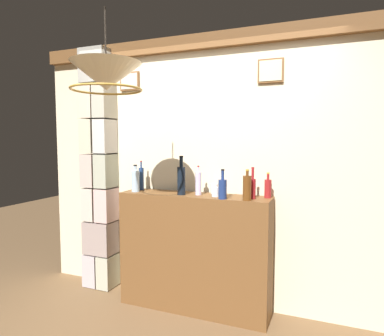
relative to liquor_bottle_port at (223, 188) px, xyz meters
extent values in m
cube|color=beige|center=(-0.31, 0.37, 0.11)|extent=(3.60, 0.08, 2.60)
cube|color=brown|center=(-0.31, 0.31, 1.33)|extent=(3.60, 0.10, 0.14)
cube|color=brown|center=(-1.10, 0.32, 1.02)|extent=(0.22, 0.03, 0.19)
cube|color=beige|center=(-1.10, 0.30, 1.02)|extent=(0.19, 0.01, 0.16)
cube|color=brown|center=(0.34, 0.32, 1.02)|extent=(0.22, 0.03, 0.21)
cube|color=beige|center=(0.34, 0.30, 1.02)|extent=(0.19, 0.01, 0.18)
cube|color=#B5A9AC|center=(-1.52, 0.24, -1.01)|extent=(0.17, 0.29, 0.35)
cube|color=#AEAF98|center=(-1.35, 0.24, -1.01)|extent=(0.15, 0.29, 0.35)
cube|color=gray|center=(-1.44, 0.24, -0.64)|extent=(0.32, 0.29, 0.35)
cube|color=beige|center=(-1.52, 0.24, -0.28)|extent=(0.15, 0.29, 0.35)
cube|color=#CBA9A3|center=(-1.35, 0.24, -0.28)|extent=(0.16, 0.29, 0.35)
cube|color=#BAA499|center=(-1.52, 0.24, 0.08)|extent=(0.16, 0.29, 0.35)
cube|color=#A2A691|center=(-1.35, 0.24, 0.08)|extent=(0.15, 0.29, 0.35)
cube|color=#BCB59A|center=(-1.52, 0.24, 0.45)|extent=(0.15, 0.29, 0.35)
cube|color=beige|center=(-1.35, 0.24, 0.45)|extent=(0.15, 0.29, 0.35)
cube|color=beige|center=(-1.52, 0.24, 0.81)|extent=(0.17, 0.29, 0.35)
cube|color=#A8A491|center=(-1.35, 0.24, 0.81)|extent=(0.15, 0.29, 0.35)
cube|color=#99978D|center=(-1.44, 0.24, 1.18)|extent=(0.30, 0.29, 0.35)
cube|color=brown|center=(-0.31, 0.12, -0.64)|extent=(1.42, 0.33, 1.10)
cylinder|color=navy|center=(0.00, 0.00, -0.01)|extent=(0.07, 0.07, 0.17)
cylinder|color=navy|center=(0.00, 0.00, 0.11)|extent=(0.03, 0.03, 0.08)
cylinder|color=black|center=(0.00, 0.00, 0.16)|extent=(0.03, 0.03, 0.01)
cylinder|color=maroon|center=(0.24, 0.10, -0.01)|extent=(0.05, 0.05, 0.17)
cylinder|color=maroon|center=(0.24, 0.10, 0.12)|extent=(0.02, 0.02, 0.09)
cylinder|color=maroon|center=(0.24, 0.10, 0.17)|extent=(0.03, 0.03, 0.01)
cylinder|color=#A6C4D9|center=(-0.90, 0.07, 0.01)|extent=(0.08, 0.08, 0.21)
cylinder|color=#A6C4D9|center=(-0.90, 0.07, 0.14)|extent=(0.03, 0.03, 0.05)
cylinder|color=black|center=(-0.90, 0.07, 0.17)|extent=(0.03, 0.03, 0.01)
cylinder|color=navy|center=(-0.91, 0.20, 0.02)|extent=(0.05, 0.05, 0.22)
cylinder|color=navy|center=(-0.91, 0.20, 0.16)|extent=(0.02, 0.02, 0.06)
cylinder|color=maroon|center=(-0.91, 0.20, 0.20)|extent=(0.02, 0.02, 0.01)
cylinder|color=brown|center=(0.21, 0.00, 0.01)|extent=(0.07, 0.07, 0.21)
cylinder|color=brown|center=(0.21, 0.00, 0.14)|extent=(0.02, 0.02, 0.04)
cylinder|color=#B7932D|center=(0.21, 0.00, 0.16)|extent=(0.03, 0.03, 0.01)
cylinder|color=silver|center=(-0.27, 0.12, 0.01)|extent=(0.05, 0.05, 0.21)
cylinder|color=silver|center=(-0.27, 0.12, 0.14)|extent=(0.02, 0.02, 0.05)
cylinder|color=maroon|center=(-0.27, 0.12, 0.17)|extent=(0.02, 0.02, 0.01)
cylinder|color=black|center=(-0.41, 0.07, 0.04)|extent=(0.08, 0.08, 0.26)
cylinder|color=black|center=(-0.41, 0.07, 0.21)|extent=(0.03, 0.03, 0.09)
cylinder|color=black|center=(-0.41, 0.07, 0.26)|extent=(0.04, 0.04, 0.01)
cylinder|color=maroon|center=(0.35, 0.20, -0.01)|extent=(0.06, 0.06, 0.16)
cylinder|color=maroon|center=(0.35, 0.20, 0.09)|extent=(0.02, 0.02, 0.05)
cylinder|color=#B7932D|center=(0.35, 0.20, 0.12)|extent=(0.03, 0.03, 0.01)
cylinder|color=silver|center=(-0.15, 0.23, -0.04)|extent=(0.07, 0.07, 0.10)
cylinder|color=silver|center=(-0.09, 0.09, -0.05)|extent=(0.07, 0.07, 0.09)
cone|color=#EFE5C6|center=(-0.65, -0.72, 0.86)|extent=(0.50, 0.50, 0.19)
cylinder|color=black|center=(-0.65, -0.72, 1.15)|extent=(0.01, 0.01, 0.38)
torus|color=#AD8433|center=(-0.65, -0.72, 0.77)|extent=(0.51, 0.51, 0.02)
camera|label=1|loc=(0.81, -2.73, 0.41)|focal=31.41mm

